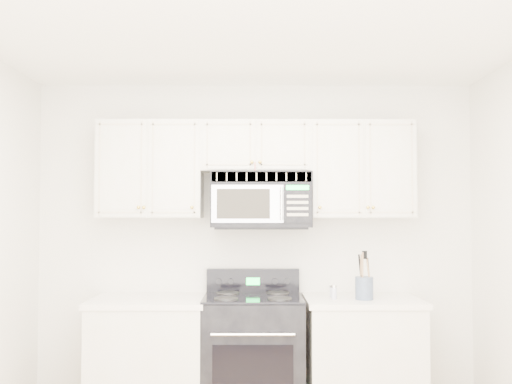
{
  "coord_description": "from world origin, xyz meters",
  "views": [
    {
      "loc": [
        -0.02,
        -2.87,
        1.55
      ],
      "look_at": [
        0.0,
        1.3,
        1.71
      ],
      "focal_mm": 40.0,
      "sensor_mm": 36.0,
      "label": 1
    }
  ],
  "objects": [
    {
      "name": "microwave",
      "position": [
        0.04,
        1.55,
        1.66
      ],
      "size": [
        0.77,
        0.43,
        0.42
      ],
      "color": "black",
      "rests_on": "ground"
    },
    {
      "name": "base_cabinet_left",
      "position": [
        -0.8,
        1.44,
        0.43
      ],
      "size": [
        0.86,
        0.65,
        0.92
      ],
      "color": "silver",
      "rests_on": "ground"
    },
    {
      "name": "shaker_salt",
      "position": [
        0.58,
        1.45,
        0.97
      ],
      "size": [
        0.04,
        0.04,
        0.09
      ],
      "color": "#A6A8BE",
      "rests_on": "base_cabinet_right"
    },
    {
      "name": "upper_cabinets",
      "position": [
        -0.0,
        1.58,
        1.93
      ],
      "size": [
        2.44,
        0.37,
        0.75
      ],
      "color": "silver",
      "rests_on": "ground"
    },
    {
      "name": "range",
      "position": [
        -0.02,
        1.44,
        0.48
      ],
      "size": [
        0.74,
        0.67,
        1.11
      ],
      "color": "black",
      "rests_on": "ground"
    },
    {
      "name": "room",
      "position": [
        0.0,
        0.0,
        1.3
      ],
      "size": [
        3.51,
        3.51,
        2.61
      ],
      "color": "brown",
      "rests_on": "ground"
    },
    {
      "name": "shaker_pepper",
      "position": [
        0.58,
        1.36,
        0.97
      ],
      "size": [
        0.04,
        0.04,
        0.1
      ],
      "color": "#A6A8BE",
      "rests_on": "base_cabinet_right"
    },
    {
      "name": "utensil_crock",
      "position": [
        0.8,
        1.35,
        1.01
      ],
      "size": [
        0.13,
        0.13,
        0.35
      ],
      "color": "#4A5976",
      "rests_on": "base_cabinet_right"
    },
    {
      "name": "base_cabinet_right",
      "position": [
        0.8,
        1.44,
        0.43
      ],
      "size": [
        0.86,
        0.65,
        0.92
      ],
      "color": "silver",
      "rests_on": "ground"
    }
  ]
}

